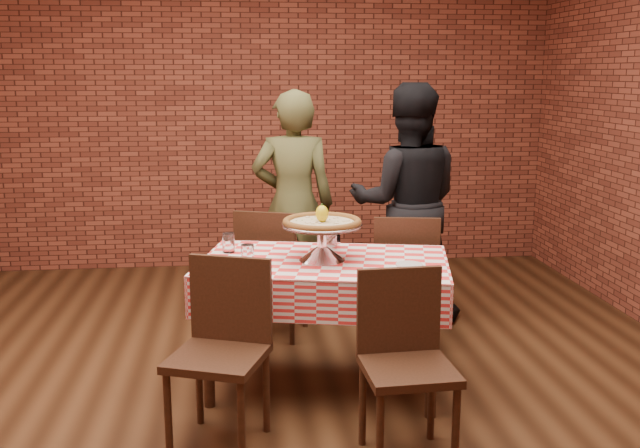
{
  "coord_description": "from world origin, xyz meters",
  "views": [
    {
      "loc": [
        -0.13,
        -3.69,
        1.79
      ],
      "look_at": [
        0.32,
        0.3,
        0.94
      ],
      "focal_mm": 40.57,
      "sensor_mm": 36.0,
      "label": 1
    }
  ],
  "objects_px": {
    "pizza": "(322,223)",
    "condiment_caddy": "(332,238)",
    "diner_olive": "(293,204)",
    "table": "(324,325)",
    "water_glass_right": "(228,243)",
    "water_glass_left": "(247,255)",
    "chair_near_left": "(218,358)",
    "chair_far_left": "(273,271)",
    "diner_black": "(407,203)",
    "pizza_stand": "(322,242)",
    "chair_far_right": "(404,278)",
    "chair_near_right": "(408,371)"
  },
  "relations": [
    {
      "from": "chair_near_right",
      "to": "chair_near_left",
      "type": "bearing_deg",
      "value": 161.63
    },
    {
      "from": "chair_near_left",
      "to": "chair_far_left",
      "type": "distance_m",
      "value": 1.55
    },
    {
      "from": "chair_near_left",
      "to": "chair_far_left",
      "type": "height_order",
      "value": "chair_near_left"
    },
    {
      "from": "pizza",
      "to": "condiment_caddy",
      "type": "distance_m",
      "value": 0.32
    },
    {
      "from": "pizza",
      "to": "water_glass_right",
      "type": "relative_size",
      "value": 3.88
    },
    {
      "from": "diner_black",
      "to": "water_glass_right",
      "type": "bearing_deg",
      "value": 44.87
    },
    {
      "from": "chair_near_right",
      "to": "chair_far_left",
      "type": "distance_m",
      "value": 1.84
    },
    {
      "from": "pizza",
      "to": "chair_far_right",
      "type": "distance_m",
      "value": 1.03
    },
    {
      "from": "water_glass_right",
      "to": "chair_far_left",
      "type": "relative_size",
      "value": 0.13
    },
    {
      "from": "water_glass_left",
      "to": "pizza_stand",
      "type": "bearing_deg",
      "value": 8.05
    },
    {
      "from": "diner_olive",
      "to": "chair_near_left",
      "type": "bearing_deg",
      "value": 80.33
    },
    {
      "from": "water_glass_right",
      "to": "chair_near_left",
      "type": "height_order",
      "value": "chair_near_left"
    },
    {
      "from": "chair_near_left",
      "to": "condiment_caddy",
      "type": "bearing_deg",
      "value": 73.51
    },
    {
      "from": "table",
      "to": "diner_black",
      "type": "xyz_separation_m",
      "value": [
        0.74,
        1.14,
        0.49
      ]
    },
    {
      "from": "pizza_stand",
      "to": "diner_olive",
      "type": "bearing_deg",
      "value": 92.46
    },
    {
      "from": "pizza",
      "to": "water_glass_left",
      "type": "xyz_separation_m",
      "value": [
        -0.42,
        -0.06,
        -0.16
      ]
    },
    {
      "from": "chair_far_left",
      "to": "diner_olive",
      "type": "distance_m",
      "value": 0.61
    },
    {
      "from": "table",
      "to": "chair_far_left",
      "type": "relative_size",
      "value": 1.51
    },
    {
      "from": "chair_near_right",
      "to": "chair_far_right",
      "type": "height_order",
      "value": "chair_far_right"
    },
    {
      "from": "pizza",
      "to": "chair_near_right",
      "type": "distance_m",
      "value": 1.05
    },
    {
      "from": "condiment_caddy",
      "to": "chair_near_left",
      "type": "bearing_deg",
      "value": -102.82
    },
    {
      "from": "pizza_stand",
      "to": "chair_near_right",
      "type": "bearing_deg",
      "value": -70.61
    },
    {
      "from": "diner_olive",
      "to": "table",
      "type": "bearing_deg",
      "value": 98.19
    },
    {
      "from": "table",
      "to": "chair_near_right",
      "type": "distance_m",
      "value": 0.91
    },
    {
      "from": "chair_far_left",
      "to": "diner_olive",
      "type": "bearing_deg",
      "value": -92.05
    },
    {
      "from": "pizza",
      "to": "water_glass_right",
      "type": "distance_m",
      "value": 0.59
    },
    {
      "from": "diner_black",
      "to": "table",
      "type": "bearing_deg",
      "value": 66.57
    },
    {
      "from": "water_glass_right",
      "to": "chair_near_left",
      "type": "distance_m",
      "value": 0.92
    },
    {
      "from": "pizza",
      "to": "water_glass_left",
      "type": "distance_m",
      "value": 0.45
    },
    {
      "from": "pizza_stand",
      "to": "diner_olive",
      "type": "distance_m",
      "value": 1.34
    },
    {
      "from": "water_glass_right",
      "to": "condiment_caddy",
      "type": "relative_size",
      "value": 0.91
    },
    {
      "from": "pizza_stand",
      "to": "pizza",
      "type": "distance_m",
      "value": 0.11
    },
    {
      "from": "diner_olive",
      "to": "pizza_stand",
      "type": "bearing_deg",
      "value": 97.6
    },
    {
      "from": "table",
      "to": "water_glass_right",
      "type": "xyz_separation_m",
      "value": [
        -0.54,
        0.24,
        0.44
      ]
    },
    {
      "from": "pizza",
      "to": "chair_near_left",
      "type": "height_order",
      "value": "pizza"
    },
    {
      "from": "chair_near_left",
      "to": "diner_black",
      "type": "bearing_deg",
      "value": 73.52
    },
    {
      "from": "condiment_caddy",
      "to": "chair_near_right",
      "type": "distance_m",
      "value": 1.2
    },
    {
      "from": "pizza",
      "to": "chair_far_left",
      "type": "bearing_deg",
      "value": 104.34
    },
    {
      "from": "water_glass_right",
      "to": "chair_near_left",
      "type": "bearing_deg",
      "value": -93.52
    },
    {
      "from": "table",
      "to": "chair_near_left",
      "type": "relative_size",
      "value": 1.5
    },
    {
      "from": "water_glass_left",
      "to": "chair_near_right",
      "type": "distance_m",
      "value": 1.13
    },
    {
      "from": "water_glass_left",
      "to": "chair_far_left",
      "type": "height_order",
      "value": "chair_far_left"
    },
    {
      "from": "condiment_caddy",
      "to": "chair_near_right",
      "type": "relative_size",
      "value": 0.14
    },
    {
      "from": "pizza",
      "to": "water_glass_left",
      "type": "height_order",
      "value": "pizza"
    },
    {
      "from": "chair_far_left",
      "to": "water_glass_right",
      "type": "bearing_deg",
      "value": 86.09
    },
    {
      "from": "water_glass_left",
      "to": "chair_near_left",
      "type": "height_order",
      "value": "chair_near_left"
    },
    {
      "from": "water_glass_left",
      "to": "chair_far_right",
      "type": "height_order",
      "value": "chair_far_right"
    },
    {
      "from": "chair_near_left",
      "to": "chair_far_left",
      "type": "relative_size",
      "value": 1.01
    },
    {
      "from": "table",
      "to": "chair_far_left",
      "type": "distance_m",
      "value": 0.94
    },
    {
      "from": "diner_olive",
      "to": "diner_black",
      "type": "height_order",
      "value": "diner_black"
    }
  ]
}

